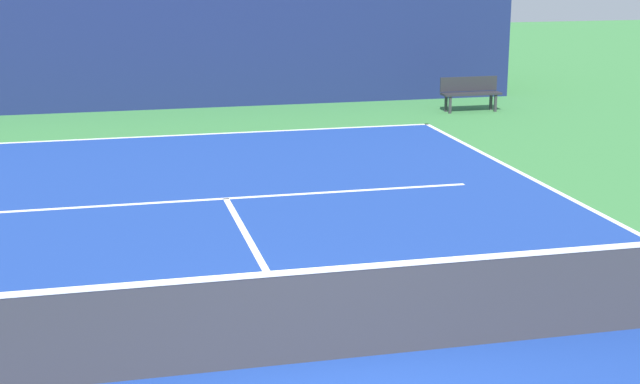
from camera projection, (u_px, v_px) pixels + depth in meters
ground_plane at (316, 362)px, 9.33m from camera, size 80.00×80.00×0.00m
court_surface at (316, 361)px, 9.33m from camera, size 11.00×24.00×0.01m
baseline_far at (190, 135)px, 20.58m from camera, size 11.00×0.10×0.00m
service_line_far at (226, 199)px, 15.36m from camera, size 8.26×0.10×0.00m
centre_service_line at (260, 260)px, 12.34m from camera, size 0.10×6.40×0.00m
back_wall at (173, 53)px, 23.75m from camera, size 18.13×0.30×2.78m
stands_tier_lower at (168, 42)px, 24.98m from camera, size 18.13×2.40×3.08m
stands_tier_upper at (161, 19)px, 27.13m from camera, size 18.13×2.40×3.94m
tennis_net at (316, 314)px, 9.21m from camera, size 11.08×0.08×1.07m
player_bench at (470, 91)px, 23.49m from camera, size 1.50×0.40×0.85m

